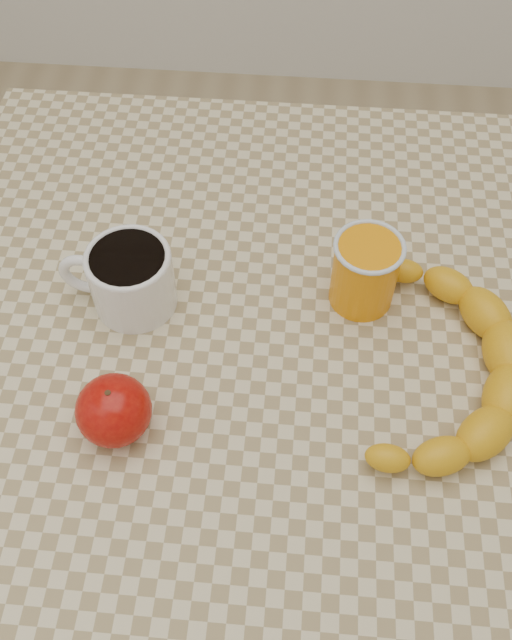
# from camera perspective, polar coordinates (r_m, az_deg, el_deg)

# --- Properties ---
(ground) EXTENTS (3.00, 3.00, 0.00)m
(ground) POSITION_cam_1_polar(r_m,az_deg,el_deg) (1.48, 0.00, -17.49)
(ground) COLOR tan
(ground) RESTS_ON ground
(table) EXTENTS (0.80, 0.80, 0.75)m
(table) POSITION_cam_1_polar(r_m,az_deg,el_deg) (0.87, 0.00, -4.02)
(table) COLOR beige
(table) RESTS_ON ground
(coffee_mug) EXTENTS (0.13, 0.10, 0.08)m
(coffee_mug) POSITION_cam_1_polar(r_m,az_deg,el_deg) (0.80, -10.13, 3.42)
(coffee_mug) COLOR white
(coffee_mug) RESTS_ON table
(orange_juice_glass) EXTENTS (0.08, 0.08, 0.09)m
(orange_juice_glass) POSITION_cam_1_polar(r_m,az_deg,el_deg) (0.80, 8.71, 3.88)
(orange_juice_glass) COLOR orange
(orange_juice_glass) RESTS_ON table
(apple) EXTENTS (0.10, 0.10, 0.07)m
(apple) POSITION_cam_1_polar(r_m,az_deg,el_deg) (0.72, -11.31, -7.10)
(apple) COLOR #890504
(apple) RESTS_ON table
(banana) EXTENTS (0.39, 0.43, 0.05)m
(banana) POSITION_cam_1_polar(r_m,az_deg,el_deg) (0.77, 14.75, -3.64)
(banana) COLOR #F0B015
(banana) RESTS_ON table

